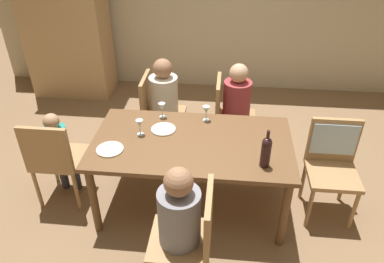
% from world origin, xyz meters
% --- Properties ---
extents(ground_plane, '(10.00, 10.00, 0.00)m').
position_xyz_m(ground_plane, '(0.00, 0.00, 0.00)').
color(ground_plane, '#846647').
extents(armoire_cabinet, '(1.18, 0.62, 2.18)m').
position_xyz_m(armoire_cabinet, '(-1.98, 2.24, 1.10)').
color(armoire_cabinet, tan).
rests_on(armoire_cabinet, ground_plane).
extents(dining_table, '(1.75, 0.97, 0.74)m').
position_xyz_m(dining_table, '(0.00, 0.00, 0.66)').
color(dining_table, brown).
rests_on(dining_table, ground_plane).
extents(chair_far_right, '(0.44, 0.44, 0.92)m').
position_xyz_m(chair_far_right, '(0.31, 0.87, 0.53)').
color(chair_far_right, '#A87F51').
rests_on(chair_far_right, ground_plane).
extents(chair_near, '(0.44, 0.44, 0.92)m').
position_xyz_m(chair_near, '(0.09, -0.87, 0.53)').
color(chair_near, '#A87F51').
rests_on(chair_near, ground_plane).
extents(chair_far_left, '(0.44, 0.44, 0.92)m').
position_xyz_m(chair_far_left, '(-0.48, 0.87, 0.53)').
color(chair_far_left, '#A87F51').
rests_on(chair_far_left, ground_plane).
extents(chair_left_end, '(0.44, 0.44, 0.92)m').
position_xyz_m(chair_left_end, '(-1.26, -0.09, 0.53)').
color(chair_left_end, '#A87F51').
rests_on(chair_left_end, ground_plane).
extents(chair_right_end, '(0.44, 0.46, 0.92)m').
position_xyz_m(chair_right_end, '(1.26, 0.12, 0.59)').
color(chair_right_end, '#A87F51').
rests_on(chair_right_end, ground_plane).
extents(person_woman_host, '(0.34, 0.30, 1.11)m').
position_xyz_m(person_woman_host, '(0.42, 0.87, 0.64)').
color(person_woman_host, '#33333D').
rests_on(person_woman_host, ground_plane).
extents(person_man_bearded, '(0.34, 0.30, 1.12)m').
position_xyz_m(person_man_bearded, '(-0.03, -0.87, 0.65)').
color(person_man_bearded, '#33333D').
rests_on(person_man_bearded, ground_plane).
extents(person_man_guest, '(0.35, 0.30, 1.13)m').
position_xyz_m(person_man_guest, '(-0.37, 0.87, 0.65)').
color(person_man_guest, '#33333D').
rests_on(person_man_guest, ground_plane).
extents(person_child_small, '(0.22, 0.25, 0.94)m').
position_xyz_m(person_child_small, '(-1.26, 0.02, 0.56)').
color(person_child_small, '#33333D').
rests_on(person_child_small, ground_plane).
extents(wine_bottle_tall_green, '(0.08, 0.08, 0.33)m').
position_xyz_m(wine_bottle_tall_green, '(0.61, -0.28, 0.88)').
color(wine_bottle_tall_green, black).
rests_on(wine_bottle_tall_green, dining_table).
extents(wine_glass_near_left, '(0.07, 0.07, 0.15)m').
position_xyz_m(wine_glass_near_left, '(-0.47, 0.06, 0.84)').
color(wine_glass_near_left, silver).
rests_on(wine_glass_near_left, dining_table).
extents(wine_glass_centre, '(0.07, 0.07, 0.15)m').
position_xyz_m(wine_glass_centre, '(-0.33, 0.38, 0.84)').
color(wine_glass_centre, silver).
rests_on(wine_glass_centre, dining_table).
extents(wine_glass_near_right, '(0.07, 0.07, 0.15)m').
position_xyz_m(wine_glass_near_right, '(0.10, 0.36, 0.84)').
color(wine_glass_near_right, silver).
rests_on(wine_glass_near_right, dining_table).
extents(dinner_plate_host, '(0.23, 0.23, 0.01)m').
position_xyz_m(dinner_plate_host, '(-0.68, -0.20, 0.75)').
color(dinner_plate_host, silver).
rests_on(dinner_plate_host, dining_table).
extents(dinner_plate_guest_left, '(0.22, 0.22, 0.01)m').
position_xyz_m(dinner_plate_guest_left, '(-0.28, 0.15, 0.75)').
color(dinner_plate_guest_left, silver).
rests_on(dinner_plate_guest_left, dining_table).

